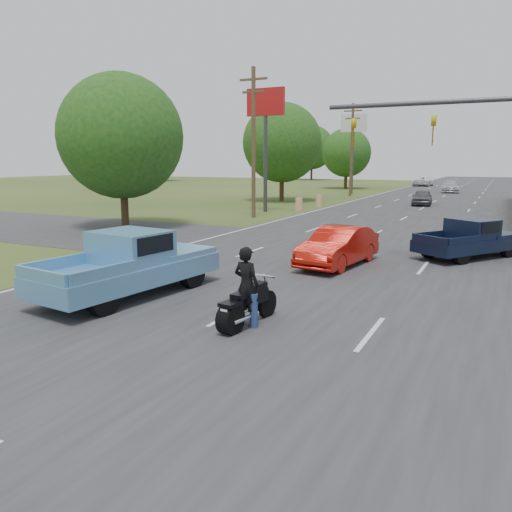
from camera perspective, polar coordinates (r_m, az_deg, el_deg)
The scene contains 22 objects.
main_road at distance 43.50m, azimuth 18.42°, elevation 5.17°, with size 15.00×180.00×0.02m, color #2D2D30.
cross_road at distance 22.11m, azimuth 10.07°, elevation 0.53°, with size 120.00×10.00×0.02m, color #2D2D30.
utility_pole_5 at distance 34.64m, azimuth -0.29°, elevation 13.19°, with size 2.00×0.28×10.00m.
utility_pole_6 at distance 57.08m, azimuth 10.89°, elevation 12.09°, with size 2.00×0.28×10.00m.
tree_0 at distance 30.49m, azimuth -15.16°, elevation 13.04°, with size 7.14×7.14×8.84m.
tree_1 at distance 49.01m, azimuth 3.00°, elevation 12.80°, with size 7.56×7.56×9.36m.
tree_2 at distance 71.83m, azimuth 10.30°, elevation 11.53°, with size 6.72×6.72×8.32m.
tree_4 at distance 99.04m, azimuth -11.87°, elevation 12.33°, with size 9.24×9.24×11.44m.
tree_6 at distance 104.37m, azimuth 6.41°, elevation 12.23°, with size 8.82×8.82×10.92m.
barrel_2 at distance 39.82m, azimuth 4.93°, elevation 5.91°, with size 0.56×0.56×1.00m, color orange.
barrel_3 at distance 43.46m, azimuth 7.26°, elevation 6.28°, with size 0.56×0.56×1.00m, color orange.
pole_sign_left_near at distance 38.78m, azimuth 1.11°, elevation 15.69°, with size 3.00×0.35×9.20m.
pole_sign_left_far at distance 61.27m, azimuth 11.07°, elevation 13.72°, with size 3.00×0.35×9.20m.
signal_mast at distance 19.91m, azimuth 26.34°, elevation 12.33°, with size 9.12×0.40×7.00m.
red_convertible at distance 18.95m, azimuth 9.37°, elevation 1.05°, with size 1.54×4.43×1.46m, color #AD1107.
motorcycle at distance 11.88m, azimuth -1.25°, elevation -5.83°, with size 0.75×2.24×1.14m.
rider at distance 11.81m, azimuth -1.09°, elevation -3.81°, with size 0.67×0.44×1.85m, color black.
blue_pickup at distance 15.09m, azimuth -13.98°, elevation -0.74°, with size 2.91×5.98×1.91m.
navy_pickup at distance 22.14m, azimuth 23.42°, elevation 1.89°, with size 4.21×5.00×1.59m.
distant_car_grey at distance 46.76m, azimuth 18.45°, elevation 6.36°, with size 1.62×4.02×1.37m, color #4D4C51.
distant_car_silver at distance 66.81m, azimuth 21.35°, elevation 7.41°, with size 2.06×5.08×1.47m, color #B5B5BA.
distant_car_white at distance 82.25m, azimuth 18.62°, elevation 8.10°, with size 2.45×5.32×1.48m, color white.
Camera 1 is at (6.10, -2.89, 3.92)m, focal length 35.00 mm.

